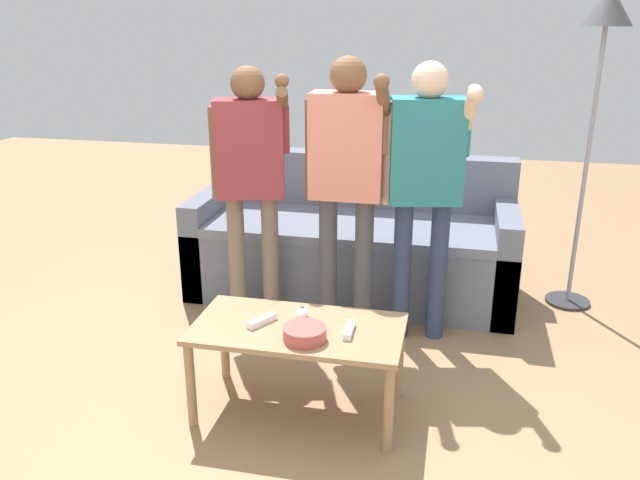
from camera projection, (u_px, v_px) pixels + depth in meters
name	position (u px, v px, depth m)	size (l,w,h in m)	color
ground_plane	(301.00, 410.00, 3.08)	(12.00, 12.00, 0.00)	#93704C
couch	(353.00, 245.00, 4.33)	(2.08, 0.85, 0.88)	slate
coffee_table	(298.00, 338.00, 2.95)	(0.96, 0.50, 0.44)	#997551
snack_bowl	(305.00, 333.00, 2.80)	(0.19, 0.19, 0.06)	#B24C47
game_remote_nunchuk	(302.00, 313.00, 3.00)	(0.06, 0.09, 0.05)	white
floor_lamp	(603.00, 43.00, 3.68)	(0.28, 0.28, 1.94)	#2D2D33
player_left	(251.00, 168.00, 3.65)	(0.48, 0.29, 1.52)	#756656
player_center	(347.00, 167.00, 3.50)	(0.47, 0.32, 1.58)	#47474C
player_right	(425.00, 172.00, 3.46)	(0.49, 0.35, 1.56)	#2D3856
game_remote_wand_near	(262.00, 321.00, 2.95)	(0.11, 0.16, 0.03)	white
game_remote_wand_far	(349.00, 330.00, 2.86)	(0.04, 0.15, 0.03)	white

